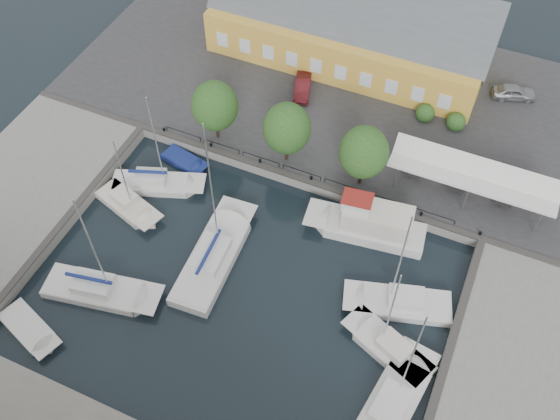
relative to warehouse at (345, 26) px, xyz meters
name	(u,v)px	position (x,y,z in m)	size (l,w,h in m)	color
ground	(250,275)	(2.60, -28.36, -4.43)	(140.00, 140.00, 0.00)	black
north_quay	(348,95)	(2.60, -5.36, -3.93)	(56.00, 26.00, 1.00)	#2D2D30
west_quay	(12,203)	(-19.40, -30.36, -3.93)	(12.00, 24.00, 1.00)	slate
east_quay	(523,402)	(24.60, -30.36, -3.93)	(12.00, 24.00, 1.00)	slate
quay_edge_fittings	(274,224)	(2.62, -23.61, -3.37)	(56.00, 24.72, 0.40)	#383533
warehouse	(345,26)	(0.00, 0.00, 0.00)	(28.56, 14.00, 9.55)	gold
tent_canopy	(474,174)	(16.60, -13.86, -0.74)	(14.00, 4.00, 2.83)	silver
quay_trees	(287,128)	(0.60, -16.36, 0.45)	(18.20, 4.20, 6.30)	black
car_silver	(514,92)	(17.79, 0.29, -2.70)	(1.71, 4.26, 1.45)	#95989C
car_red	(303,87)	(-1.55, -7.40, -2.72)	(1.49, 4.27, 1.41)	#551317
center_sailboat	(214,257)	(-0.73, -28.23, -4.07)	(4.00, 11.39, 15.00)	silver
trawler	(370,226)	(9.99, -20.49, -3.41)	(10.52, 4.31, 5.00)	silver
east_boat_a	(400,304)	(14.46, -26.20, -4.17)	(8.76, 5.01, 11.89)	silver
east_boat_b	(390,350)	(14.89, -30.19, -4.17)	(7.70, 5.03, 10.26)	silver
east_boat_c	(391,406)	(16.28, -34.17, -4.17)	(4.42, 9.98, 12.18)	silver
west_boat_a	(156,185)	(-9.12, -23.30, -4.16)	(8.65, 5.13, 11.22)	silver
west_boat_b	(128,206)	(-10.09, -26.39, -4.17)	(7.00, 4.17, 9.40)	beige
west_boat_d	(100,291)	(-7.47, -34.61, -4.16)	(9.82, 4.58, 12.57)	silver
launch_sw	(30,330)	(-10.53, -39.54, -4.34)	(6.00, 3.81, 0.98)	silver
launch_nw	(184,162)	(-8.26, -19.72, -4.34)	(4.83, 2.74, 0.88)	navy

